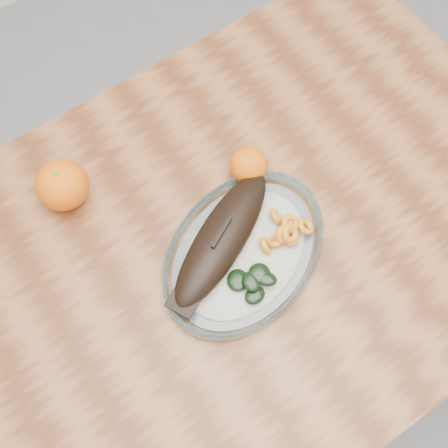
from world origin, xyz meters
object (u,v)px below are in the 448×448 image
(plated_meal, at_px, (242,251))
(orange_left, at_px, (62,185))
(dining_table, at_px, (233,261))
(orange_right, at_px, (249,165))

(plated_meal, bearing_deg, orange_left, 107.25)
(dining_table, distance_m, orange_left, 0.34)
(dining_table, distance_m, orange_right, 0.19)
(plated_meal, bearing_deg, dining_table, 71.09)
(plated_meal, distance_m, orange_left, 0.33)
(dining_table, distance_m, plated_meal, 0.12)
(dining_table, relative_size, plated_meal, 1.63)
(orange_left, distance_m, orange_right, 0.33)
(dining_table, height_order, orange_left, orange_left)
(plated_meal, distance_m, orange_right, 0.16)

